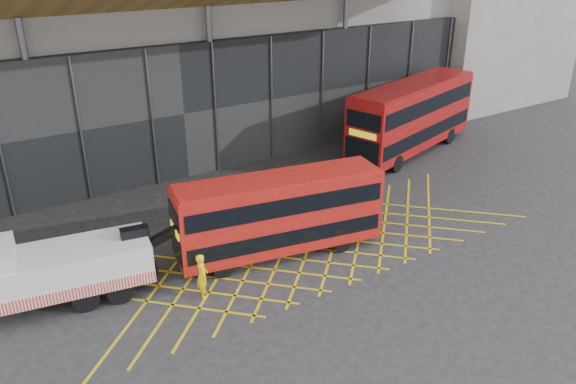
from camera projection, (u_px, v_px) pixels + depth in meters
ground_plane at (250, 267)px, 25.12m from camera, size 120.00×120.00×0.00m
road_markings at (309, 248)px, 26.69m from camera, size 23.16×7.16×0.01m
construction_building at (134, 14)px, 36.49m from camera, size 55.00×23.97×18.00m
recovery_truck at (26, 272)px, 21.65m from camera, size 10.42×3.83×3.61m
bus_towed at (279, 212)px, 25.36m from camera, size 9.73×3.87×3.86m
bus_second at (412, 114)px, 37.69m from camera, size 12.15×5.94×4.84m
worker at (202, 275)px, 22.73m from camera, size 0.63×0.80×1.94m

